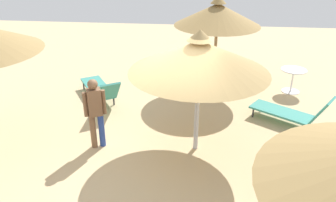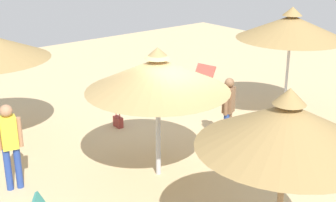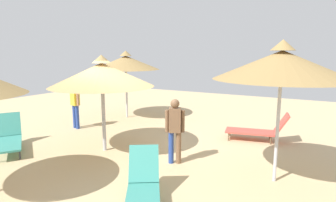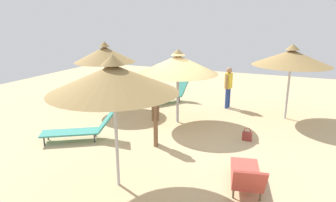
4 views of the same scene
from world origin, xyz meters
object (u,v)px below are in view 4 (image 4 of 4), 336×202
(lounge_chair_edge, at_px, (246,176))
(person_standing_far_right, at_px, (228,85))
(parasol_umbrella_near_right, at_px, (105,54))
(side_table_round, at_px, (134,86))
(person_standing_far_left, at_px, (156,116))
(parasol_umbrella_near_left, at_px, (292,58))
(lounge_chair_center, at_px, (81,129))
(handbag, at_px, (247,136))
(parasol_umbrella_front, at_px, (113,79))
(parasol_umbrella_far_right, at_px, (178,64))
(lounge_chair_back, at_px, (170,94))

(lounge_chair_edge, xyz_separation_m, person_standing_far_right, (1.71, -6.11, 0.63))
(parasol_umbrella_near_right, height_order, side_table_round, parasol_umbrella_near_right)
(parasol_umbrella_near_right, xyz_separation_m, person_standing_far_left, (-3.48, 2.60, -1.35))
(parasol_umbrella_near_left, distance_m, lounge_chair_center, 7.70)
(lounge_chair_edge, relative_size, lounge_chair_center, 0.89)
(lounge_chair_center, height_order, person_standing_far_left, person_standing_far_left)
(parasol_umbrella_near_right, height_order, lounge_chair_edge, parasol_umbrella_near_right)
(person_standing_far_right, relative_size, handbag, 4.04)
(handbag, bearing_deg, lounge_chair_center, 22.97)
(parasol_umbrella_near_left, relative_size, handbag, 6.56)
(parasol_umbrella_front, relative_size, person_standing_far_right, 1.72)
(lounge_chair_center, xyz_separation_m, person_standing_far_left, (-2.28, -0.60, 0.54))
(parasol_umbrella_near_left, height_order, person_standing_far_left, parasol_umbrella_near_left)
(parasol_umbrella_near_right, relative_size, lounge_chair_edge, 1.44)
(parasol_umbrella_near_left, distance_m, person_standing_far_left, 5.58)
(handbag, bearing_deg, parasol_umbrella_far_right, -15.79)
(lounge_chair_center, xyz_separation_m, handbag, (-4.75, -2.01, -0.22))
(parasol_umbrella_front, bearing_deg, parasol_umbrella_near_left, -117.20)
(parasol_umbrella_front, xyz_separation_m, side_table_round, (3.65, -7.26, -1.98))
(lounge_chair_back, height_order, person_standing_far_left, person_standing_far_left)
(person_standing_far_left, distance_m, handbag, 2.95)
(parasol_umbrella_far_right, distance_m, lounge_chair_center, 3.90)
(parasol_umbrella_front, relative_size, parasol_umbrella_near_right, 1.06)
(person_standing_far_left, bearing_deg, person_standing_far_right, -103.95)
(parasol_umbrella_near_left, relative_size, parasol_umbrella_near_right, 1.00)
(lounge_chair_edge, relative_size, side_table_round, 2.59)
(parasol_umbrella_near_left, bearing_deg, parasol_umbrella_front, 62.80)
(parasol_umbrella_near_right, xyz_separation_m, handbag, (-5.95, 1.18, -2.12))
(lounge_chair_edge, bearing_deg, handbag, -82.05)
(parasol_umbrella_far_right, xyz_separation_m, person_standing_far_left, (-0.14, 2.15, -1.21))
(lounge_chair_back, relative_size, side_table_round, 2.49)
(lounge_chair_edge, distance_m, handbag, 2.90)
(lounge_chair_back, bearing_deg, person_standing_far_left, 107.51)
(side_table_round, bearing_deg, parasol_umbrella_far_right, 140.32)
(parasol_umbrella_front, relative_size, lounge_chair_back, 1.59)
(person_standing_far_left, bearing_deg, parasol_umbrella_far_right, -86.28)
(lounge_chair_back, bearing_deg, side_table_round, -11.97)
(parasol_umbrella_near_left, bearing_deg, side_table_round, -6.54)
(parasol_umbrella_far_right, distance_m, handbag, 3.35)
(lounge_chair_center, distance_m, side_table_round, 5.66)
(parasol_umbrella_front, distance_m, lounge_chair_back, 7.30)
(parasol_umbrella_near_left, bearing_deg, person_standing_far_left, 49.93)
(parasol_umbrella_far_right, distance_m, lounge_chair_back, 3.20)
(parasol_umbrella_front, bearing_deg, side_table_round, -63.28)
(parasol_umbrella_front, distance_m, person_standing_far_left, 2.80)
(lounge_chair_back, relative_size, person_standing_far_left, 1.16)
(lounge_chair_center, bearing_deg, person_standing_far_right, -123.15)
(lounge_chair_back, height_order, handbag, lounge_chair_back)
(handbag, distance_m, side_table_round, 6.93)
(parasol_umbrella_front, bearing_deg, handbag, -121.73)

